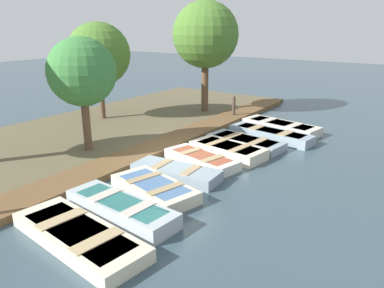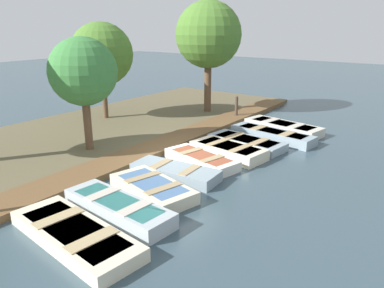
# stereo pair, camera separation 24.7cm
# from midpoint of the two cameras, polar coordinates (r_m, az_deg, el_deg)

# --- Properties ---
(ground_plane) EXTENTS (80.00, 80.00, 0.00)m
(ground_plane) POSITION_cam_midpoint_polar(r_m,az_deg,el_deg) (13.21, -0.99, -2.47)
(ground_plane) COLOR #384C56
(shore_bank) EXTENTS (8.00, 24.00, 0.16)m
(shore_bank) POSITION_cam_midpoint_polar(r_m,az_deg,el_deg) (16.53, -15.01, 1.39)
(shore_bank) COLOR brown
(shore_bank) RESTS_ON ground_plane
(dock_walkway) EXTENTS (1.31, 22.31, 0.21)m
(dock_walkway) POSITION_cam_midpoint_polar(r_m,az_deg,el_deg) (14.06, -5.81, -0.84)
(dock_walkway) COLOR brown
(dock_walkway) RESTS_ON ground_plane
(rowboat_0) EXTENTS (3.71, 1.64, 0.35)m
(rowboat_0) POSITION_cam_midpoint_polar(r_m,az_deg,el_deg) (8.81, -16.67, -13.07)
(rowboat_0) COLOR beige
(rowboat_0) RESTS_ON ground_plane
(rowboat_1) EXTENTS (3.27, 1.21, 0.43)m
(rowboat_1) POSITION_cam_midpoint_polar(r_m,az_deg,el_deg) (9.62, -10.45, -9.53)
(rowboat_1) COLOR #B2BCC1
(rowboat_1) RESTS_ON ground_plane
(rowboat_2) EXTENTS (2.89, 1.82, 0.38)m
(rowboat_2) POSITION_cam_midpoint_polar(r_m,az_deg,el_deg) (10.62, -5.35, -6.73)
(rowboat_2) COLOR beige
(rowboat_2) RESTS_ON ground_plane
(rowboat_3) EXTENTS (2.89, 1.25, 0.37)m
(rowboat_3) POSITION_cam_midpoint_polar(r_m,az_deg,el_deg) (11.70, -1.98, -4.27)
(rowboat_3) COLOR #8C9EA8
(rowboat_3) RESTS_ON ground_plane
(rowboat_4) EXTENTS (2.91, 1.62, 0.36)m
(rowboat_4) POSITION_cam_midpoint_polar(r_m,az_deg,el_deg) (12.78, 1.97, -2.35)
(rowboat_4) COLOR silver
(rowboat_4) RESTS_ON ground_plane
(rowboat_5) EXTENTS (2.89, 1.60, 0.42)m
(rowboat_5) POSITION_cam_midpoint_polar(r_m,az_deg,el_deg) (13.66, 6.07, -0.96)
(rowboat_5) COLOR beige
(rowboat_5) RESTS_ON ground_plane
(rowboat_6) EXTENTS (3.17, 1.55, 0.33)m
(rowboat_6) POSITION_cam_midpoint_polar(r_m,az_deg,el_deg) (14.82, 8.76, 0.26)
(rowboat_6) COLOR #8C9EA8
(rowboat_6) RESTS_ON ground_plane
(rowboat_7) EXTENTS (3.65, 1.40, 0.41)m
(rowboat_7) POSITION_cam_midpoint_polar(r_m,az_deg,el_deg) (15.87, 12.55, 1.36)
(rowboat_7) COLOR #8C9EA8
(rowboat_7) RESTS_ON ground_plane
(rowboat_8) EXTENTS (3.60, 1.75, 0.42)m
(rowboat_8) POSITION_cam_midpoint_polar(r_m,az_deg,el_deg) (17.17, 14.09, 2.51)
(rowboat_8) COLOR beige
(rowboat_8) RESTS_ON ground_plane
(mooring_post_far) EXTENTS (0.15, 0.15, 1.18)m
(mooring_post_far) POSITION_cam_midpoint_polar(r_m,az_deg,el_deg) (18.94, 7.15, 5.53)
(mooring_post_far) COLOR #47382D
(mooring_post_far) RESTS_ON ground_plane
(park_tree_left) EXTENTS (2.41, 2.41, 4.20)m
(park_tree_left) POSITION_cam_midpoint_polar(r_m,az_deg,el_deg) (13.81, -15.77, 10.49)
(park_tree_left) COLOR brown
(park_tree_left) RESTS_ON ground_plane
(park_tree_center) EXTENTS (2.96, 2.96, 4.71)m
(park_tree_center) POSITION_cam_midpoint_polar(r_m,az_deg,el_deg) (18.56, -13.24, 13.17)
(park_tree_center) COLOR brown
(park_tree_center) RESTS_ON ground_plane
(park_tree_right) EXTENTS (3.34, 3.34, 5.74)m
(park_tree_right) POSITION_cam_midpoint_polar(r_m,az_deg,el_deg) (19.58, 2.88, 16.24)
(park_tree_right) COLOR brown
(park_tree_right) RESTS_ON ground_plane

